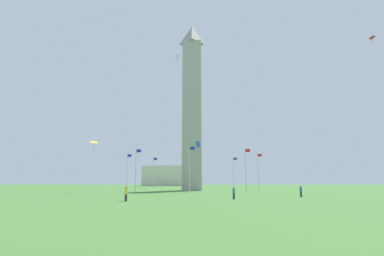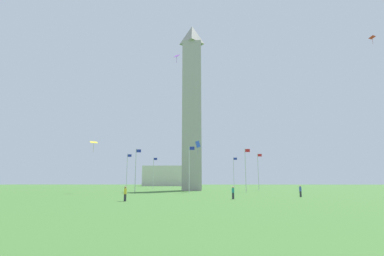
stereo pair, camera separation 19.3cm
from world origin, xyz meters
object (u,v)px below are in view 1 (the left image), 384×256
object	(u,v)px
kite_red_diamond	(372,38)
kite_yellow_diamond	(94,143)
flagpole_nw	(246,168)
person_teal_shirt	(234,193)
flagpole_se	(153,172)
person_blue_shirt	(301,191)
distant_building	(166,176)
flagpole_n	(258,170)
flagpole_w	(190,167)
kite_purple_diamond	(177,56)
person_yellow_shirt	(126,194)
flagpole_s	(127,170)
flagpole_sw	(136,168)
flagpole_ne	(234,172)
flagpole_e	(194,172)
kite_blue_box	(198,144)
obelisk_monument	(192,104)

from	to	relation	value
kite_red_diamond	kite_yellow_diamond	world-z (taller)	kite_red_diamond
flagpole_nw	person_teal_shirt	world-z (taller)	flagpole_nw
flagpole_se	kite_yellow_diamond	size ratio (longest dim) A/B	4.07
person_blue_shirt	distant_building	world-z (taller)	distant_building
flagpole_n	flagpole_w	bearing A→B (deg)	-135.00
kite_red_diamond	distant_building	distance (m)	108.35
flagpole_w	kite_purple_diamond	world-z (taller)	kite_purple_diamond
person_yellow_shirt	distant_building	xyz separation A→B (m)	(-8.99, 112.77, 3.93)
flagpole_se	flagpole_nw	size ratio (longest dim) A/B	1.00
flagpole_s	kite_red_diamond	xyz separation A→B (m)	(53.03, -19.02, 25.45)
flagpole_nw	person_teal_shirt	distance (m)	24.75
flagpole_nw	person_blue_shirt	world-z (taller)	flagpole_nw
kite_yellow_diamond	flagpole_sw	bearing A→B (deg)	34.27
flagpole_ne	flagpole_e	bearing A→B (deg)	157.50
kite_red_diamond	kite_purple_diamond	distance (m)	41.04
flagpole_s	flagpole_nw	bearing A→B (deg)	-22.50
flagpole_n	flagpole_s	size ratio (longest dim) A/B	1.00
flagpole_ne	distant_building	xyz separation A→B (m)	(-27.09, 60.87, -0.20)
flagpole_e	flagpole_nw	bearing A→B (deg)	-67.50
flagpole_se	flagpole_s	world-z (taller)	same
distant_building	kite_red_diamond	bearing A→B (deg)	-60.45
flagpole_e	person_yellow_shirt	xyz separation A→B (m)	(-6.42, -56.73, -4.13)
person_blue_shirt	kite_yellow_diamond	bearing A→B (deg)	54.91
kite_purple_diamond	person_yellow_shirt	bearing A→B (deg)	-121.45
kite_purple_diamond	distant_building	world-z (taller)	kite_purple_diamond
flagpole_e	kite_yellow_diamond	bearing A→B (deg)	-119.94
flagpole_s	kite_yellow_diamond	size ratio (longest dim) A/B	4.07
kite_red_diamond	person_blue_shirt	bearing A→B (deg)	-150.80
flagpole_sw	flagpole_w	xyz separation A→B (m)	(11.68, -4.84, 0.00)
flagpole_ne	kite_yellow_diamond	size ratio (longest dim) A/B	4.07
flagpole_se	person_blue_shirt	xyz separation A→B (m)	(28.55, -41.68, -4.12)
flagpole_n	kite_purple_diamond	xyz separation A→B (m)	(-17.88, -31.94, 16.31)
flagpole_se	flagpole_nw	bearing A→B (deg)	-45.00
kite_purple_diamond	kite_yellow_diamond	size ratio (longest dim) A/B	0.62
flagpole_e	kite_purple_diamond	world-z (taller)	kite_purple_diamond
person_teal_shirt	kite_red_diamond	bearing A→B (deg)	-57.49
flagpole_e	distant_building	xyz separation A→B (m)	(-15.40, 56.03, -0.20)
person_yellow_shirt	kite_blue_box	world-z (taller)	kite_blue_box
flagpole_n	flagpole_se	distance (m)	30.53
flagpole_e	distant_building	world-z (taller)	distant_building
flagpole_e	flagpole_s	world-z (taller)	same
flagpole_e	flagpole_s	xyz separation A→B (m)	(-16.52, -16.52, 0.00)
flagpole_n	kite_yellow_diamond	xyz separation A→B (m)	(-35.72, -16.80, 4.91)
flagpole_se	flagpole_sw	distance (m)	23.37
flagpole_e	kite_yellow_diamond	world-z (taller)	kite_yellow_diamond
person_teal_shirt	distant_building	bearing A→B (deg)	15.20
flagpole_n	flagpole_se	size ratio (longest dim) A/B	1.00
flagpole_sw	kite_yellow_diamond	world-z (taller)	kite_yellow_diamond
obelisk_monument	distant_building	distance (m)	76.16
obelisk_monument	flagpole_nw	size ratio (longest dim) A/B	4.83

